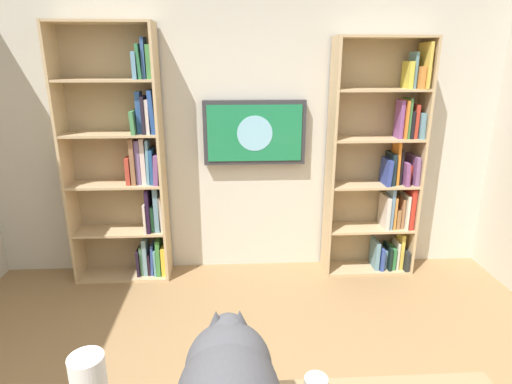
{
  "coord_description": "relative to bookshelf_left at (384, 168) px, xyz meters",
  "views": [
    {
      "loc": [
        0.11,
        1.38,
        1.85
      ],
      "look_at": [
        -0.02,
        -1.06,
        1.08
      ],
      "focal_mm": 29.26,
      "sensor_mm": 36.0,
      "label": 1
    }
  ],
  "objects": [
    {
      "name": "wall_back",
      "position": [
        1.19,
        -0.17,
        0.39
      ],
      "size": [
        4.52,
        0.06,
        2.7
      ],
      "primitive_type": "cube",
      "color": "beige",
      "rests_on": "ground"
    },
    {
      "name": "bookshelf_left",
      "position": [
        0.0,
        0.0,
        0.0
      ],
      "size": [
        0.79,
        0.28,
        2.03
      ],
      "color": "tan",
      "rests_on": "ground"
    },
    {
      "name": "bookshelf_right",
      "position": [
        2.19,
        -0.0,
        0.06
      ],
      "size": [
        0.8,
        0.28,
        2.13
      ],
      "color": "tan",
      "rests_on": "ground"
    },
    {
      "name": "wall_mounted_tv",
      "position": [
        1.12,
        -0.09,
        0.3
      ],
      "size": [
        0.87,
        0.07,
        0.55
      ],
      "color": "#333338"
    }
  ]
}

